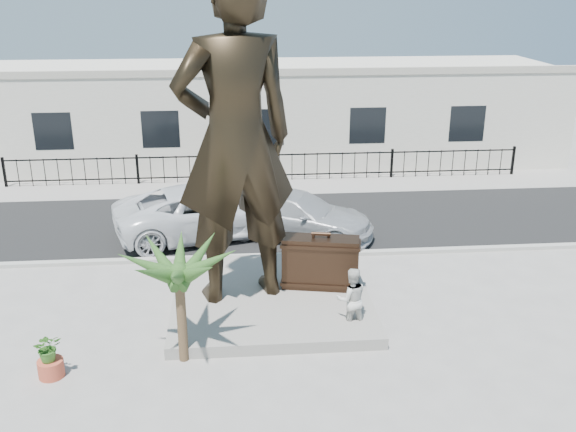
% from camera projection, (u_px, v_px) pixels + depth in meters
% --- Properties ---
extents(ground, '(100.00, 100.00, 0.00)m').
position_uv_depth(ground, '(295.00, 330.00, 15.93)').
color(ground, '#9E9991').
rests_on(ground, ground).
extents(street, '(40.00, 7.00, 0.01)m').
position_uv_depth(street, '(274.00, 219.00, 23.42)').
color(street, black).
rests_on(street, ground).
extents(curb, '(40.00, 0.25, 0.12)m').
position_uv_depth(curb, '(281.00, 256.00, 20.12)').
color(curb, '#A5A399').
rests_on(curb, ground).
extents(far_sidewalk, '(40.00, 2.50, 0.02)m').
position_uv_depth(far_sidewalk, '(268.00, 186.00, 27.16)').
color(far_sidewalk, '#9E9991').
rests_on(far_sidewalk, ground).
extents(plinth, '(5.20, 5.20, 0.30)m').
position_uv_depth(plinth, '(271.00, 298.00, 17.24)').
color(plinth, gray).
rests_on(plinth, ground).
extents(fence, '(22.00, 0.10, 1.20)m').
position_uv_depth(fence, '(267.00, 167.00, 27.70)').
color(fence, black).
rests_on(fence, ground).
extents(building, '(28.00, 7.00, 4.40)m').
position_uv_depth(building, '(262.00, 112.00, 31.08)').
color(building, silver).
rests_on(building, ground).
extents(statue, '(3.50, 2.77, 8.41)m').
position_uv_depth(statue, '(235.00, 140.00, 15.73)').
color(statue, black).
rests_on(statue, plinth).
extents(suitcase, '(2.13, 1.04, 1.44)m').
position_uv_depth(suitcase, '(321.00, 262.00, 17.31)').
color(suitcase, black).
rests_on(suitcase, plinth).
extents(tourist, '(0.83, 0.67, 1.63)m').
position_uv_depth(tourist, '(351.00, 299.00, 15.75)').
color(tourist, silver).
rests_on(tourist, ground).
extents(car_white, '(6.73, 4.43, 1.72)m').
position_uv_depth(car_white, '(207.00, 211.00, 21.66)').
color(car_white, silver).
rests_on(car_white, street).
extents(car_silver, '(5.74, 4.04, 1.54)m').
position_uv_depth(car_silver, '(295.00, 215.00, 21.52)').
color(car_silver, '#ACADB0').
rests_on(car_silver, street).
extents(worker, '(1.24, 0.76, 1.86)m').
position_uv_depth(worker, '(225.00, 164.00, 26.87)').
color(worker, '#E6590C').
rests_on(worker, far_sidewalk).
extents(palm_tree, '(1.80, 1.80, 3.20)m').
position_uv_depth(palm_tree, '(184.00, 359.00, 14.71)').
color(palm_tree, '#284C1B').
rests_on(palm_tree, ground).
extents(planter, '(0.56, 0.56, 0.40)m').
position_uv_depth(planter, '(51.00, 368.00, 14.02)').
color(planter, '#B94831').
rests_on(planter, ground).
extents(shrub, '(0.72, 0.67, 0.65)m').
position_uv_depth(shrub, '(48.00, 347.00, 13.84)').
color(shrub, '#356B22').
rests_on(shrub, planter).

